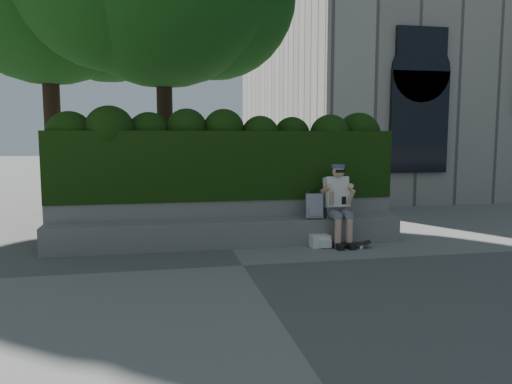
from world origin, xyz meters
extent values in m
plane|color=slate|center=(0.00, 0.00, 0.00)|extent=(80.00, 80.00, 0.00)
cube|color=gray|center=(0.00, 1.25, 0.23)|extent=(6.00, 0.45, 0.45)
cube|color=gray|center=(0.00, 1.73, 0.38)|extent=(6.00, 0.50, 0.75)
cube|color=black|center=(0.00, 1.95, 1.35)|extent=(6.00, 1.00, 1.20)
cylinder|color=black|center=(-0.97, 4.58, 1.66)|extent=(0.35, 0.35, 3.31)
cylinder|color=black|center=(-3.64, 6.07, 1.65)|extent=(0.40, 0.40, 3.30)
cube|color=slate|center=(1.84, 1.20, 0.56)|extent=(0.36, 0.26, 0.22)
cube|color=silver|center=(1.84, 1.13, 0.90)|extent=(0.40, 0.32, 0.55)
sphere|color=tan|center=(1.84, 1.06, 1.26)|extent=(0.21, 0.21, 0.21)
cylinder|color=#43517B|center=(1.84, 1.08, 1.35)|extent=(0.23, 0.23, 0.06)
cube|color=black|center=(1.84, 0.78, 0.80)|extent=(0.07, 0.02, 0.13)
cylinder|color=tan|center=(1.74, 0.76, 0.24)|extent=(0.11, 0.11, 0.47)
cylinder|color=tan|center=(1.94, 0.76, 0.24)|extent=(0.11, 0.11, 0.47)
cube|color=black|center=(1.74, 0.70, 0.05)|extent=(0.10, 0.26, 0.10)
cube|color=black|center=(1.94, 0.70, 0.05)|extent=(0.10, 0.26, 0.10)
cube|color=black|center=(1.87, 0.80, 0.07)|extent=(0.80, 0.39, 0.02)
cylinder|color=silver|center=(1.59, 0.79, 0.03)|extent=(0.06, 0.04, 0.05)
cylinder|color=silver|center=(1.63, 0.95, 0.03)|extent=(0.06, 0.04, 0.05)
cylinder|color=silver|center=(2.11, 0.65, 0.03)|extent=(0.06, 0.04, 0.05)
cylinder|color=silver|center=(2.15, 0.81, 0.03)|extent=(0.06, 0.04, 0.05)
cube|color=#B0AFB4|center=(1.45, 1.15, 0.66)|extent=(0.31, 0.21, 0.42)
cube|color=white|center=(1.48, 0.92, 0.10)|extent=(0.33, 0.23, 0.21)
camera|label=1|loc=(-1.22, -6.95, 1.89)|focal=35.00mm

